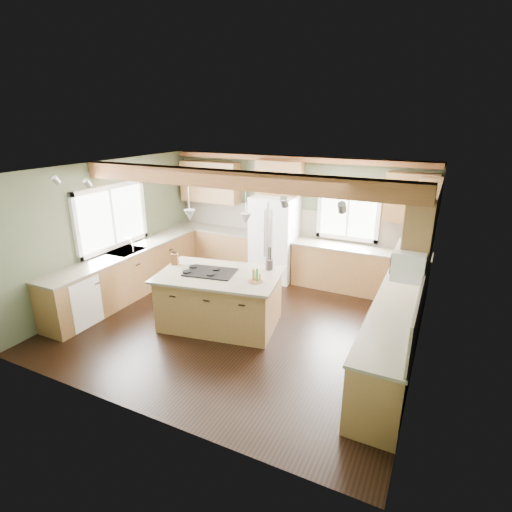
% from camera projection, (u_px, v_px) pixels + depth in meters
% --- Properties ---
extents(floor, '(5.60, 5.60, 0.00)m').
position_uv_depth(floor, '(241.00, 322.00, 6.87)').
color(floor, black).
rests_on(floor, ground).
extents(ceiling, '(5.60, 5.60, 0.00)m').
position_uv_depth(ceiling, '(238.00, 169.00, 6.01)').
color(ceiling, silver).
rests_on(ceiling, wall_back).
extents(wall_back, '(5.60, 0.00, 5.60)m').
position_uv_depth(wall_back, '(295.00, 217.00, 8.56)').
color(wall_back, '#444B35').
rests_on(wall_back, ground).
extents(wall_left, '(0.00, 5.00, 5.00)m').
position_uv_depth(wall_left, '(110.00, 230.00, 7.60)').
color(wall_left, '#444B35').
rests_on(wall_left, ground).
extents(wall_right, '(0.00, 5.00, 5.00)m').
position_uv_depth(wall_right, '(426.00, 280.00, 5.28)').
color(wall_right, '#444B35').
rests_on(wall_right, ground).
extents(ceiling_beam, '(5.55, 0.26, 0.26)m').
position_uv_depth(ceiling_beam, '(232.00, 180.00, 5.89)').
color(ceiling_beam, brown).
rests_on(ceiling_beam, ceiling).
extents(soffit_trim, '(5.55, 0.20, 0.10)m').
position_uv_depth(soffit_trim, '(295.00, 159.00, 8.07)').
color(soffit_trim, brown).
rests_on(soffit_trim, ceiling).
extents(backsplash_back, '(5.58, 0.03, 0.58)m').
position_uv_depth(backsplash_back, '(294.00, 222.00, 8.58)').
color(backsplash_back, brown).
rests_on(backsplash_back, wall_back).
extents(backsplash_right, '(0.03, 3.70, 0.58)m').
position_uv_depth(backsplash_right, '(424.00, 285.00, 5.36)').
color(backsplash_right, brown).
rests_on(backsplash_right, wall_right).
extents(base_cab_back_left, '(2.02, 0.60, 0.88)m').
position_uv_depth(base_cab_back_left, '(217.00, 248.00, 9.33)').
color(base_cab_back_left, brown).
rests_on(base_cab_back_left, floor).
extents(counter_back_left, '(2.06, 0.64, 0.04)m').
position_uv_depth(counter_back_left, '(216.00, 229.00, 9.18)').
color(counter_back_left, '#4B4537').
rests_on(counter_back_left, base_cab_back_left).
extents(base_cab_back_right, '(2.62, 0.60, 0.88)m').
position_uv_depth(base_cab_back_right, '(358.00, 270.00, 7.98)').
color(base_cab_back_right, brown).
rests_on(base_cab_back_right, floor).
extents(counter_back_right, '(2.66, 0.64, 0.04)m').
position_uv_depth(counter_back_right, '(360.00, 249.00, 7.82)').
color(counter_back_right, '#4B4537').
rests_on(counter_back_right, base_cab_back_right).
extents(base_cab_left, '(0.60, 3.70, 0.88)m').
position_uv_depth(base_cab_left, '(129.00, 274.00, 7.80)').
color(base_cab_left, brown).
rests_on(base_cab_left, floor).
extents(counter_left, '(0.64, 3.74, 0.04)m').
position_uv_depth(counter_left, '(126.00, 252.00, 7.65)').
color(counter_left, '#4B4537').
rests_on(counter_left, base_cab_left).
extents(base_cab_right, '(0.60, 3.70, 0.88)m').
position_uv_depth(base_cab_right, '(395.00, 331.00, 5.74)').
color(base_cab_right, brown).
rests_on(base_cab_right, floor).
extents(counter_right, '(0.64, 3.74, 0.04)m').
position_uv_depth(counter_right, '(399.00, 302.00, 5.58)').
color(counter_right, '#4B4537').
rests_on(counter_right, base_cab_right).
extents(upper_cab_back_left, '(1.40, 0.35, 0.90)m').
position_uv_depth(upper_cab_back_left, '(210.00, 182.00, 9.02)').
color(upper_cab_back_left, brown).
rests_on(upper_cab_back_left, wall_back).
extents(upper_cab_over_fridge, '(0.96, 0.35, 0.70)m').
position_uv_depth(upper_cab_over_fridge, '(279.00, 178.00, 8.26)').
color(upper_cab_over_fridge, brown).
rests_on(upper_cab_over_fridge, wall_back).
extents(upper_cab_right, '(0.35, 2.20, 0.90)m').
position_uv_depth(upper_cab_right, '(424.00, 217.00, 5.91)').
color(upper_cab_right, brown).
rests_on(upper_cab_right, wall_right).
extents(upper_cab_back_corner, '(0.90, 0.35, 0.90)m').
position_uv_depth(upper_cab_back_corner, '(411.00, 198.00, 7.25)').
color(upper_cab_back_corner, brown).
rests_on(upper_cab_back_corner, wall_back).
extents(window_left, '(0.04, 1.60, 1.05)m').
position_uv_depth(window_left, '(111.00, 217.00, 7.55)').
color(window_left, white).
rests_on(window_left, wall_left).
extents(window_back, '(1.10, 0.04, 1.00)m').
position_uv_depth(window_back, '(348.00, 212.00, 7.99)').
color(window_back, white).
rests_on(window_back, wall_back).
extents(sink, '(0.50, 0.65, 0.03)m').
position_uv_depth(sink, '(126.00, 251.00, 7.65)').
color(sink, '#262628').
rests_on(sink, counter_left).
extents(faucet, '(0.02, 0.02, 0.28)m').
position_uv_depth(faucet, '(133.00, 245.00, 7.53)').
color(faucet, '#B2B2B7').
rests_on(faucet, sink).
extents(dishwasher, '(0.60, 0.60, 0.84)m').
position_uv_depth(dishwasher, '(75.00, 300.00, 6.70)').
color(dishwasher, white).
rests_on(dishwasher, floor).
extents(oven, '(0.60, 0.72, 0.84)m').
position_uv_depth(oven, '(378.00, 382.00, 4.64)').
color(oven, white).
rests_on(oven, floor).
extents(microwave, '(0.40, 0.70, 0.38)m').
position_uv_depth(microwave, '(410.00, 261.00, 5.25)').
color(microwave, white).
rests_on(microwave, wall_right).
extents(pendant_left, '(0.18, 0.18, 0.16)m').
position_uv_depth(pendant_left, '(190.00, 215.00, 6.32)').
color(pendant_left, '#B2B2B7').
rests_on(pendant_left, ceiling).
extents(pendant_right, '(0.18, 0.18, 0.16)m').
position_uv_depth(pendant_right, '(246.00, 218.00, 6.08)').
color(pendant_right, '#B2B2B7').
rests_on(pendant_right, ceiling).
extents(refrigerator, '(0.90, 0.74, 1.80)m').
position_uv_depth(refrigerator, '(274.00, 238.00, 8.50)').
color(refrigerator, silver).
rests_on(refrigerator, floor).
extents(island, '(2.03, 1.45, 0.88)m').
position_uv_depth(island, '(220.00, 300.00, 6.68)').
color(island, brown).
rests_on(island, floor).
extents(island_top, '(2.18, 1.59, 0.04)m').
position_uv_depth(island_top, '(219.00, 275.00, 6.53)').
color(island_top, '#4B4537').
rests_on(island_top, island).
extents(cooktop, '(0.89, 0.67, 0.02)m').
position_uv_depth(cooktop, '(210.00, 272.00, 6.56)').
color(cooktop, black).
rests_on(cooktop, island_top).
extents(knife_block, '(0.14, 0.12, 0.19)m').
position_uv_depth(knife_block, '(175.00, 259.00, 6.90)').
color(knife_block, brown).
rests_on(knife_block, island_top).
extents(utensil_crock, '(0.17, 0.17, 0.18)m').
position_uv_depth(utensil_crock, '(269.00, 264.00, 6.68)').
color(utensil_crock, '#413B34').
rests_on(utensil_crock, island_top).
extents(bottle_tray, '(0.24, 0.24, 0.21)m').
position_uv_depth(bottle_tray, '(255.00, 275.00, 6.18)').
color(bottle_tray, brown).
rests_on(bottle_tray, island_top).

